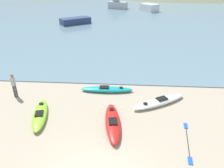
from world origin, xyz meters
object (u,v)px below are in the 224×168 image
Objects in this scene: moored_boat_2 at (149,8)px; moored_boat_1 at (75,21)px; kayak_on_sand_4 at (40,114)px; moored_boat_0 at (117,5)px; person_near_waterline at (14,84)px; loose_paddle at (188,142)px; kayak_on_sand_2 at (113,122)px; kayak_on_sand_6 at (107,89)px; kayak_on_sand_0 at (159,102)px.

moored_boat_1 is at bearing -134.48° from moored_boat_2.
moored_boat_0 reaches higher than kayak_on_sand_4.
person_near_waterline is 10.33m from loose_paddle.
moored_boat_2 is 36.04m from loose_paddle.
moored_boat_1 is at bearing 113.48° from loose_paddle.
kayak_on_sand_2 is 3.51m from kayak_on_sand_6.
loose_paddle is (3.52, -0.99, -0.16)m from kayak_on_sand_2.
kayak_on_sand_4 is 37.85m from moored_boat_0.
person_near_waterline is at bearing 178.34° from kayak_on_sand_0.
kayak_on_sand_4 is 0.75× the size of moored_boat_0.
person_near_waterline is at bearing -87.86° from moored_boat_1.
kayak_on_sand_2 is 3.66m from loose_paddle.
moored_boat_2 is (10.90, 32.59, -0.14)m from person_near_waterline.
kayak_on_sand_0 is 1.24× the size of loose_paddle.
person_near_waterline is 0.38× the size of moored_boat_0.
kayak_on_sand_0 is 1.11× the size of kayak_on_sand_4.
kayak_on_sand_6 is 0.82× the size of moored_boat_0.
moored_boat_0 is 1.08× the size of moored_boat_2.
kayak_on_sand_0 is at bearing -83.50° from moored_boat_0.
moored_boat_2 reaches higher than kayak_on_sand_0.
kayak_on_sand_2 is at bearing -139.95° from kayak_on_sand_0.
kayak_on_sand_4 is 22.92m from moored_boat_1.
kayak_on_sand_4 is at bearing -104.01° from moored_boat_2.
kayak_on_sand_4 is 0.69× the size of moored_boat_1.
moored_boat_2 reaches higher than moored_boat_1.
kayak_on_sand_6 is at bearing 158.15° from kayak_on_sand_0.
kayak_on_sand_2 is at bearing -97.66° from moored_boat_2.
kayak_on_sand_0 is 3.30m from loose_paddle.
moored_boat_0 is at bearing 70.10° from moored_boat_1.
kayak_on_sand_6 is 0.89× the size of moored_boat_2.
kayak_on_sand_0 is at bearing 106.35° from loose_paddle.
kayak_on_sand_0 is 0.84× the size of moored_boat_0.
kayak_on_sand_4 is at bearing -93.65° from moored_boat_0.
kayak_on_sand_6 is (-0.60, 3.46, -0.02)m from kayak_on_sand_2.
moored_boat_1 reaches higher than kayak_on_sand_0.
moored_boat_2 is (8.63, 34.60, 0.59)m from kayak_on_sand_4.
moored_boat_1 is at bearing 114.50° from kayak_on_sand_0.
person_near_waterline reaches higher than kayak_on_sand_0.
kayak_on_sand_4 is 1.99× the size of person_near_waterline.
loose_paddle is (7.45, -1.41, -0.15)m from kayak_on_sand_4.
person_near_waterline is (-2.26, 2.01, 0.73)m from kayak_on_sand_4.
moored_boat_0 is (-0.91, 34.74, 0.68)m from kayak_on_sand_6.
moored_boat_0 is 6.99m from moored_boat_2.
kayak_on_sand_2 is 6.69m from person_near_waterline.
kayak_on_sand_0 is at bearing 15.05° from kayak_on_sand_4.
moored_boat_2 is (4.71, 35.02, 0.57)m from kayak_on_sand_2.
kayak_on_sand_0 is 3.39m from kayak_on_sand_2.
moored_boat_1 is at bearing -109.90° from moored_boat_0.
loose_paddle is at bearing -66.52° from moored_boat_1.
loose_paddle is (9.71, -3.42, -0.87)m from person_near_waterline.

